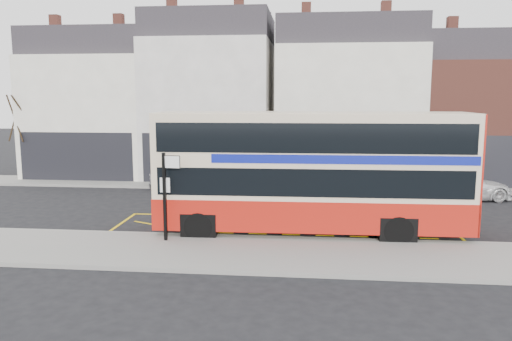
# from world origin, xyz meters

# --- Properties ---
(ground) EXTENTS (120.00, 120.00, 0.00)m
(ground) POSITION_xyz_m (0.00, 0.00, 0.00)
(ground) COLOR black
(ground) RESTS_ON ground
(pavement) EXTENTS (40.00, 4.00, 0.15)m
(pavement) POSITION_xyz_m (0.00, -2.30, 0.07)
(pavement) COLOR gray
(pavement) RESTS_ON ground
(kerb) EXTENTS (40.00, 0.15, 0.15)m
(kerb) POSITION_xyz_m (0.00, -0.38, 0.07)
(kerb) COLOR gray
(kerb) RESTS_ON ground
(far_pavement) EXTENTS (50.00, 3.00, 0.15)m
(far_pavement) POSITION_xyz_m (0.00, 11.00, 0.07)
(far_pavement) COLOR gray
(far_pavement) RESTS_ON ground
(road_markings) EXTENTS (14.00, 3.40, 0.01)m
(road_markings) POSITION_xyz_m (0.00, 1.60, 0.01)
(road_markings) COLOR yellow
(road_markings) RESTS_ON ground
(terrace_far_left) EXTENTS (8.00, 8.01, 10.80)m
(terrace_far_left) POSITION_xyz_m (-13.50, 14.99, 4.82)
(terrace_far_left) COLOR white
(terrace_far_left) RESTS_ON ground
(terrace_left) EXTENTS (8.00, 8.01, 11.80)m
(terrace_left) POSITION_xyz_m (-5.50, 14.99, 5.32)
(terrace_left) COLOR white
(terrace_left) RESTS_ON ground
(terrace_green_shop) EXTENTS (9.00, 8.01, 11.30)m
(terrace_green_shop) POSITION_xyz_m (3.50, 14.99, 5.07)
(terrace_green_shop) COLOR white
(terrace_green_shop) RESTS_ON ground
(terrace_right) EXTENTS (9.00, 8.01, 10.30)m
(terrace_right) POSITION_xyz_m (12.50, 14.99, 4.57)
(terrace_right) COLOR brown
(terrace_right) RESTS_ON ground
(double_decker_bus) EXTENTS (12.18, 3.04, 4.85)m
(double_decker_bus) POSITION_xyz_m (1.19, 0.62, 2.55)
(double_decker_bus) COLOR beige
(double_decker_bus) RESTS_ON ground
(bus_stop_post) EXTENTS (0.81, 0.16, 3.28)m
(bus_stop_post) POSITION_xyz_m (-4.16, -1.30, 2.10)
(bus_stop_post) COLOR black
(bus_stop_post) RESTS_ON pavement
(car_silver) EXTENTS (4.17, 2.31, 1.34)m
(car_silver) POSITION_xyz_m (-6.31, 9.70, 0.67)
(car_silver) COLOR #ADADB2
(car_silver) RESTS_ON ground
(car_grey) EXTENTS (4.09, 1.76, 1.31)m
(car_grey) POSITION_xyz_m (1.38, 9.08, 0.66)
(car_grey) COLOR #484B51
(car_grey) RESTS_ON ground
(car_white) EXTENTS (5.40, 2.79, 1.50)m
(car_white) POSITION_xyz_m (9.16, 8.23, 0.75)
(car_white) COLOR silver
(car_white) RESTS_ON ground
(street_tree_left) EXTENTS (3.28, 3.28, 7.08)m
(street_tree_left) POSITION_xyz_m (-17.11, 11.92, 4.83)
(street_tree_left) COLOR black
(street_tree_left) RESTS_ON ground
(street_tree_right) EXTENTS (2.12, 2.12, 4.57)m
(street_tree_right) POSITION_xyz_m (6.89, 11.90, 3.11)
(street_tree_right) COLOR black
(street_tree_right) RESTS_ON ground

